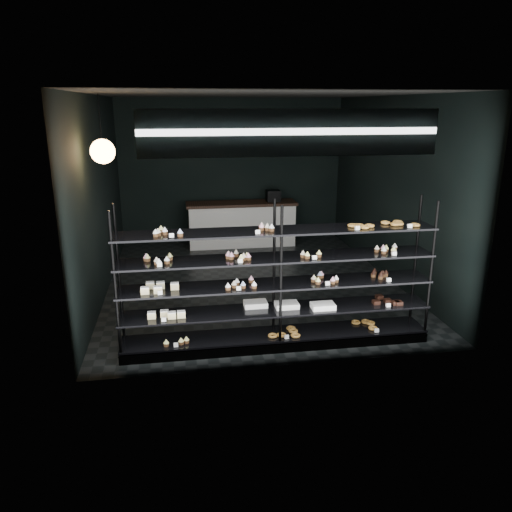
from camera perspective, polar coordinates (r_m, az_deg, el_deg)
name	(u,v)px	position (r m, az deg, el deg)	size (l,w,h in m)	color
room	(252,194)	(8.52, -0.49, 7.16)	(5.01, 6.01, 3.20)	black
display_shelf	(275,300)	(6.44, 2.21, -5.09)	(4.00, 0.50, 1.91)	black
signage	(292,133)	(5.53, 4.19, 13.86)	(3.30, 0.05, 0.50)	#0B103B
pendant_lamp	(103,151)	(7.02, -17.13, 11.36)	(0.32, 0.32, 0.89)	black
service_counter	(242,223)	(11.19, -1.61, 3.76)	(2.43, 0.65, 1.23)	silver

